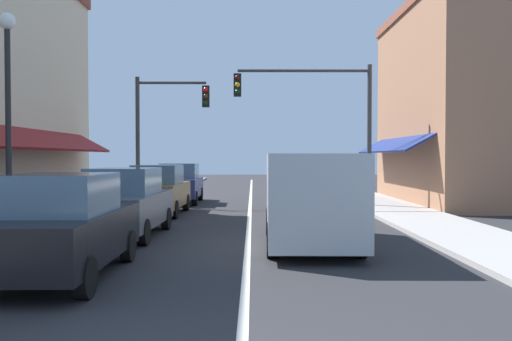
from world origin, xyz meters
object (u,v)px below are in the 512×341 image
at_px(parked_car_third_left, 158,190).
at_px(van_in_lane, 309,196).
at_px(street_lamp_left_near, 8,93).
at_px(traffic_signal_mast_arm, 322,109).
at_px(parked_car_nearest_left, 62,226).
at_px(parked_car_second_left, 125,203).
at_px(parked_car_far_left, 180,183).
at_px(traffic_signal_left_corner, 162,120).

height_order(parked_car_third_left, van_in_lane, van_in_lane).
distance_m(van_in_lane, street_lamp_left_near, 6.98).
relative_size(parked_car_third_left, traffic_signal_mast_arm, 0.72).
relative_size(parked_car_nearest_left, street_lamp_left_near, 0.80).
height_order(parked_car_nearest_left, traffic_signal_mast_arm, traffic_signal_mast_arm).
distance_m(parked_car_second_left, traffic_signal_mast_arm, 10.23).
relative_size(van_in_lane, traffic_signal_mast_arm, 0.91).
height_order(parked_car_far_left, van_in_lane, van_in_lane).
distance_m(traffic_signal_left_corner, street_lamp_left_near, 11.29).
bearing_deg(parked_car_far_left, parked_car_nearest_left, -90.59).
bearing_deg(traffic_signal_mast_arm, street_lamp_left_near, -129.00).
bearing_deg(parked_car_far_left, traffic_signal_mast_arm, -21.84).
bearing_deg(parked_car_nearest_left, parked_car_far_left, 89.67).
bearing_deg(traffic_signal_left_corner, parked_car_third_left, -82.24).
bearing_deg(parked_car_third_left, parked_car_second_left, -88.02).
height_order(traffic_signal_left_corner, street_lamp_left_near, traffic_signal_left_corner).
bearing_deg(street_lamp_left_near, parked_car_nearest_left, -50.35).
relative_size(parked_car_far_left, traffic_signal_left_corner, 0.76).
relative_size(parked_car_second_left, van_in_lane, 0.79).
xyz_separation_m(parked_car_nearest_left, parked_car_second_left, (-0.05, 4.63, 0.00)).
distance_m(parked_car_second_left, traffic_signal_left_corner, 9.42).
bearing_deg(parked_car_nearest_left, parked_car_second_left, 90.23).
bearing_deg(parked_car_nearest_left, parked_car_third_left, 90.38).
relative_size(parked_car_second_left, parked_car_far_left, 1.01).
bearing_deg(parked_car_third_left, parked_car_nearest_left, -88.16).
bearing_deg(traffic_signal_left_corner, street_lamp_left_near, -96.86).
height_order(van_in_lane, street_lamp_left_near, street_lamp_left_near).
bearing_deg(traffic_signal_mast_arm, parked_car_far_left, 158.85).
bearing_deg(traffic_signal_mast_arm, parked_car_third_left, -158.64).
bearing_deg(traffic_signal_left_corner, traffic_signal_mast_arm, -11.41).
height_order(parked_car_third_left, traffic_signal_left_corner, traffic_signal_left_corner).
xyz_separation_m(parked_car_nearest_left, traffic_signal_left_corner, (-0.65, 13.62, 2.73)).
distance_m(parked_car_second_left, parked_car_far_left, 9.98).
relative_size(parked_car_third_left, van_in_lane, 0.79).
xyz_separation_m(parked_car_third_left, traffic_signal_left_corner, (-0.51, 3.74, 2.73)).
bearing_deg(parked_car_third_left, parked_car_far_left, 89.66).
bearing_deg(parked_car_nearest_left, traffic_signal_left_corner, 92.30).
relative_size(parked_car_third_left, traffic_signal_left_corner, 0.76).
relative_size(parked_car_second_left, street_lamp_left_near, 0.81).
bearing_deg(parked_car_second_left, parked_car_far_left, 91.42).
height_order(van_in_lane, traffic_signal_left_corner, traffic_signal_left_corner).
relative_size(traffic_signal_left_corner, street_lamp_left_near, 1.07).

